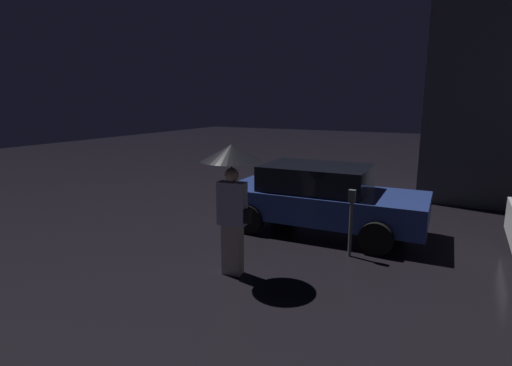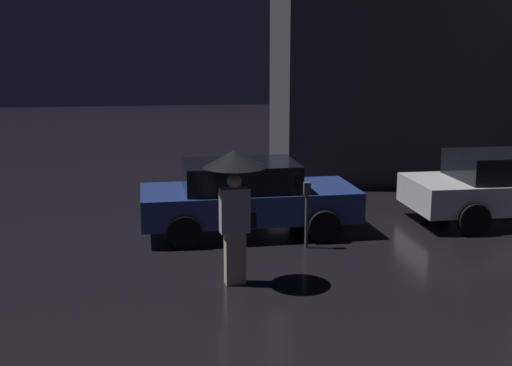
# 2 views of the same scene
# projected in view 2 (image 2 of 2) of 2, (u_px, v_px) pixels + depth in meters

# --- Properties ---
(building_facade_left) EXTENTS (6.48, 3.00, 9.21)m
(building_facade_left) POSITION_uv_depth(u_px,v_px,m) (397.00, 9.00, 17.32)
(building_facade_left) COLOR #3D3D47
(building_facade_left) RESTS_ON ground
(parked_car_blue) EXTENTS (4.24, 1.97, 1.42)m
(parked_car_blue) POSITION_uv_depth(u_px,v_px,m) (247.00, 196.00, 12.55)
(parked_car_blue) COLOR navy
(parked_car_blue) RESTS_ON ground
(pedestrian_with_umbrella) EXTENTS (0.95, 0.95, 2.10)m
(pedestrian_with_umbrella) POSITION_uv_depth(u_px,v_px,m) (235.00, 184.00, 9.62)
(pedestrian_with_umbrella) COLOR beige
(pedestrian_with_umbrella) RESTS_ON ground
(parking_meter) EXTENTS (0.12, 0.10, 1.22)m
(parking_meter) POSITION_uv_depth(u_px,v_px,m) (307.00, 208.00, 11.55)
(parking_meter) COLOR #4C5154
(parking_meter) RESTS_ON ground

